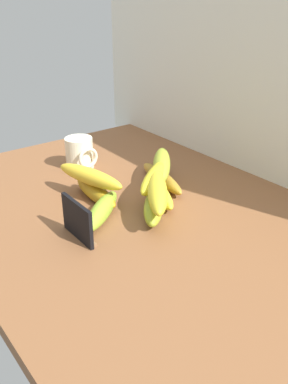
{
  "coord_description": "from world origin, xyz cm",
  "views": [
    {
      "loc": [
        69.12,
        -50.06,
        50.29
      ],
      "look_at": [
        1.6,
        1.5,
        8.0
      ],
      "focal_mm": 39.43,
      "sensor_mm": 36.0,
      "label": 1
    }
  ],
  "objects": [
    {
      "name": "counter_top",
      "position": [
        0.0,
        0.0,
        1.5
      ],
      "size": [
        110.0,
        76.0,
        3.0
      ],
      "primitive_type": "cube",
      "color": "brown",
      "rests_on": "ground"
    },
    {
      "name": "back_wall",
      "position": [
        0.0,
        39.0,
        35.0
      ],
      "size": [
        130.0,
        2.0,
        70.0
      ],
      "primitive_type": "cube",
      "color": "silver",
      "rests_on": "ground"
    },
    {
      "name": "chalkboard_sign",
      "position": [
        2.36,
        -16.01,
        6.86
      ],
      "size": [
        11.0,
        1.8,
        8.4
      ],
      "color": "black",
      "rests_on": "counter_top"
    },
    {
      "name": "coffee_mug",
      "position": [
        -29.81,
        2.8,
        7.38
      ],
      "size": [
        9.23,
        7.73,
        8.77
      ],
      "color": "#EDE7CA",
      "rests_on": "counter_top"
    },
    {
      "name": "banana_0",
      "position": [
        -7.16,
        13.92,
        4.83
      ],
      "size": [
        20.61,
        7.77,
        3.65
      ],
      "primitive_type": "ellipsoid",
      "rotation": [
        0.0,
        0.0,
        2.93
      ],
      "color": "#A37B26",
      "rests_on": "counter_top"
    },
    {
      "name": "banana_1",
      "position": [
        -1.53,
        -7.91,
        5.05
      ],
      "size": [
        14.34,
        16.57,
        4.1
      ],
      "primitive_type": "ellipsoid",
      "rotation": [
        0.0,
        0.0,
        5.38
      ],
      "color": "#8FB42F",
      "rests_on": "counter_top"
    },
    {
      "name": "banana_2",
      "position": [
        -10.09,
        -4.23,
        5.04
      ],
      "size": [
        17.92,
        5.03,
        4.08
      ],
      "primitive_type": "ellipsoid",
      "rotation": [
        0.0,
        0.0,
        6.23
      ],
      "color": "#B28717",
      "rests_on": "counter_top"
    },
    {
      "name": "banana_3",
      "position": [
        4.42,
        1.99,
        5.14
      ],
      "size": [
        14.92,
        13.67,
        4.29
      ],
      "primitive_type": "ellipsoid",
      "rotation": [
        0.0,
        0.0,
        2.43
      ],
      "color": "#9BAB2A",
      "rests_on": "counter_top"
    },
    {
      "name": "banana_4",
      "position": [
        -1.07,
        8.11,
        4.92
      ],
      "size": [
        17.78,
        9.94,
        3.83
      ],
      "primitive_type": "ellipsoid",
      "rotation": [
        0.0,
        0.0,
        5.91
      ],
      "color": "yellow",
      "rests_on": "counter_top"
    },
    {
      "name": "banana_5",
      "position": [
        -6.95,
        13.69,
        8.85
      ],
      "size": [
        18.69,
        16.83,
        4.38
      ],
      "primitive_type": "ellipsoid",
      "rotation": [
        0.0,
        0.0,
        2.44
      ],
      "color": "#A0AF2F",
      "rests_on": "banana_0"
    },
    {
      "name": "banana_6",
      "position": [
        -11.15,
        -4.98,
        9.09
      ],
      "size": [
        20.55,
        8.91,
        4.01
      ],
      "primitive_type": "ellipsoid",
      "rotation": [
        0.0,
        0.0,
        6.53
      ],
      "color": "yellow",
      "rests_on": "banana_2"
    },
    {
      "name": "banana_7",
      "position": [
        -1.87,
        7.76,
        8.96
      ],
      "size": [
        15.06,
        19.04,
        4.26
      ],
      "primitive_type": "ellipsoid",
      "rotation": [
        0.0,
        0.0,
        5.32
      ],
      "color": "yellow",
      "rests_on": "banana_4"
    },
    {
      "name": "banana_8",
      "position": [
        5.4,
        2.27,
        9.46
      ],
      "size": [
        19.29,
        16.06,
        4.35
      ],
      "primitive_type": "ellipsoid",
      "rotation": [
        0.0,
        0.0,
        2.49
      ],
      "color": "yellow",
      "rests_on": "banana_3"
    }
  ]
}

